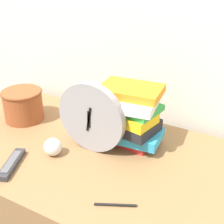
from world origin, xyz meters
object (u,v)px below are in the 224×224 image
pen (115,205)px  desk_clock (91,118)px  basket (23,104)px  crumpled_paper_ball (53,147)px  tv_remote (12,164)px  book_stack (130,115)px

pen → desk_clock: bearing=134.8°
desk_clock → pen: (0.22, -0.23, -0.13)m
basket → crumpled_paper_ball: bearing=-28.7°
tv_remote → pen: bearing=1.1°
book_stack → basket: book_stack is taller
desk_clock → pen: 0.34m
desk_clock → crumpled_paper_ball: size_ratio=4.06×
desk_clock → crumpled_paper_ball: 0.18m
crumpled_paper_ball → tv_remote: bearing=-122.3°
book_stack → tv_remote: 0.47m
basket → crumpled_paper_ball: 0.34m
basket → pen: basket is taller
desk_clock → pen: size_ratio=2.30×
basket → pen: bearing=-24.4°
desk_clock → pen: desk_clock is taller
book_stack → crumpled_paper_ball: size_ratio=3.93×
desk_clock → tv_remote: (-0.19, -0.23, -0.13)m
pen → book_stack: bearing=109.5°
desk_clock → crumpled_paper_ball: (-0.11, -0.10, -0.10)m
basket → book_stack: bearing=5.4°
basket → crumpled_paper_ball: size_ratio=2.68×
desk_clock → book_stack: (0.11, 0.11, -0.01)m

